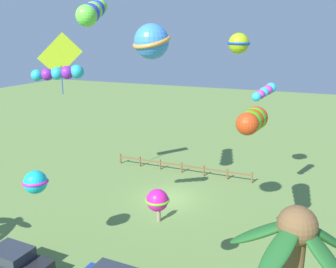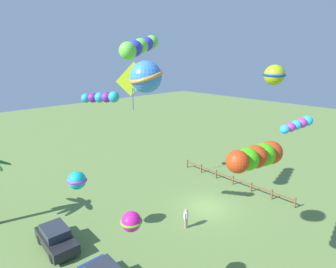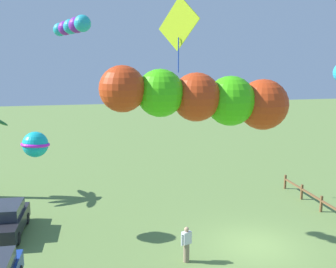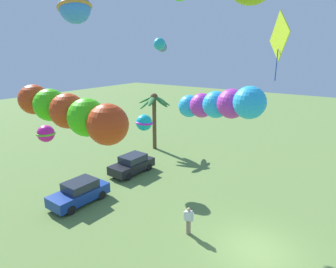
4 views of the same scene
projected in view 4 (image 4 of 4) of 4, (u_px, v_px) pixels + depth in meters
ground_plane at (256, 250)px, 14.42m from camera, size 120.00×120.00×0.00m
palm_tree_0 at (154, 107)px, 28.56m from camera, size 3.56×3.51×5.74m
parked_car_0 at (79, 192)px, 18.80m from camera, size 3.95×1.84×1.51m
parked_car_1 at (132, 164)px, 23.53m from camera, size 3.97×1.88×1.51m
spectator_0 at (189, 220)px, 15.53m from camera, size 0.35×0.52×1.59m
kite_diamond_1 at (279, 38)px, 18.62m from camera, size 2.60×1.92×4.43m
kite_ball_2 at (75, 7)px, 13.77m from camera, size 2.21×2.20×1.52m
kite_tube_3 at (161, 46)px, 18.29m from camera, size 2.43×1.72×0.84m
kite_ball_5 at (46, 134)px, 15.72m from camera, size 1.39×1.39×0.94m
kite_tube_6 at (72, 113)px, 9.57m from camera, size 1.40×4.83×1.68m
kite_tube_7 at (220, 104)px, 6.66m from camera, size 1.25×2.46×1.00m
kite_ball_8 at (144, 123)px, 21.26m from camera, size 1.91×1.91×1.22m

